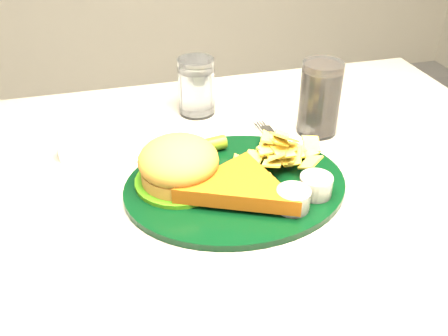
# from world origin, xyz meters

# --- Properties ---
(table) EXTENTS (1.20, 0.80, 0.75)m
(table) POSITION_xyz_m (0.00, 0.00, 0.38)
(table) COLOR #9D978E
(table) RESTS_ON ground
(dinner_plate) EXTENTS (0.36, 0.30, 0.08)m
(dinner_plate) POSITION_xyz_m (0.03, -0.04, 0.79)
(dinner_plate) COLOR black
(dinner_plate) RESTS_ON table
(water_glass) EXTENTS (0.09, 0.09, 0.11)m
(water_glass) POSITION_xyz_m (0.03, 0.23, 0.81)
(water_glass) COLOR white
(water_glass) RESTS_ON table
(cola_glass) EXTENTS (0.09, 0.09, 0.14)m
(cola_glass) POSITION_xyz_m (0.23, 0.10, 0.82)
(cola_glass) COLOR black
(cola_glass) RESTS_ON table
(fork_napkin) EXTENTS (0.13, 0.17, 0.01)m
(fork_napkin) POSITION_xyz_m (0.13, 0.04, 0.76)
(fork_napkin) COLOR white
(fork_napkin) RESTS_ON table
(ramekin) EXTENTS (0.05, 0.05, 0.03)m
(ramekin) POSITION_xyz_m (-0.22, 0.12, 0.77)
(ramekin) COLOR white
(ramekin) RESTS_ON table
(wrapped_straw) EXTENTS (0.18, 0.07, 0.01)m
(wrapped_straw) POSITION_xyz_m (-0.14, 0.08, 0.75)
(wrapped_straw) COLOR white
(wrapped_straw) RESTS_ON table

